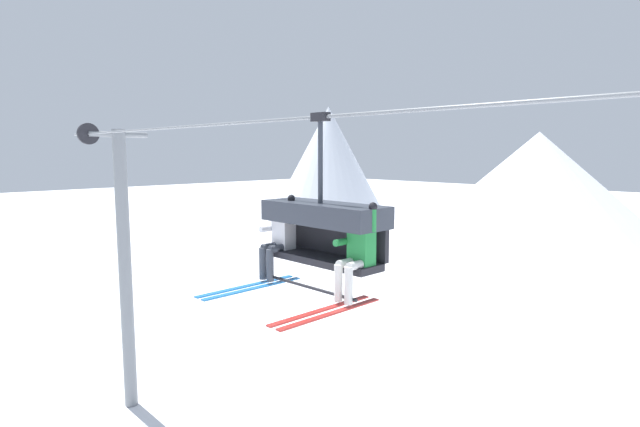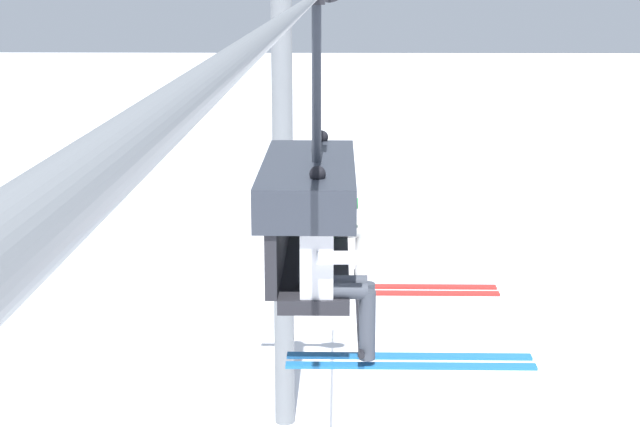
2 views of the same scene
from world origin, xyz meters
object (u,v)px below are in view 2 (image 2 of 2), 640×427
(lift_tower_far, at_px, (284,198))
(chairlift_chair, at_px, (307,200))
(skier_white, at_px, (335,266))
(skier_green, at_px, (336,212))

(lift_tower_far, height_order, chairlift_chair, lift_tower_far)
(lift_tower_far, xyz_separation_m, chairlift_chair, (-9.52, -0.71, 2.12))
(skier_white, relative_size, skier_green, 1.00)
(lift_tower_far, relative_size, skier_green, 4.77)
(chairlift_chair, height_order, skier_green, chairlift_chair)
(chairlift_chair, bearing_deg, lift_tower_far, 4.25)
(lift_tower_far, distance_m, skier_white, 10.51)
(lift_tower_far, height_order, skier_white, lift_tower_far)
(chairlift_chair, height_order, skier_white, chairlift_chair)
(chairlift_chair, distance_m, skier_white, 0.86)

